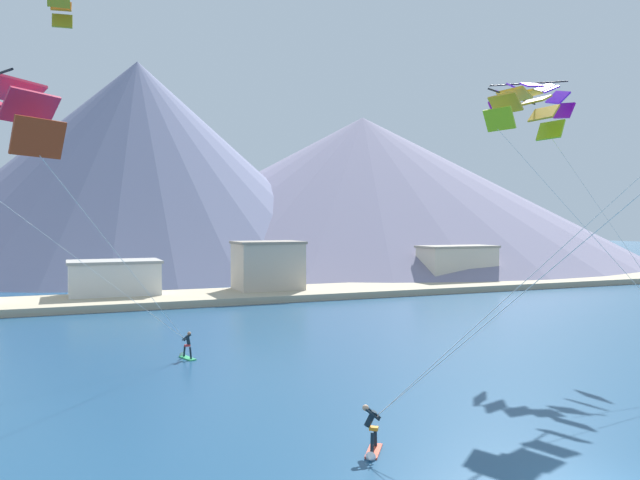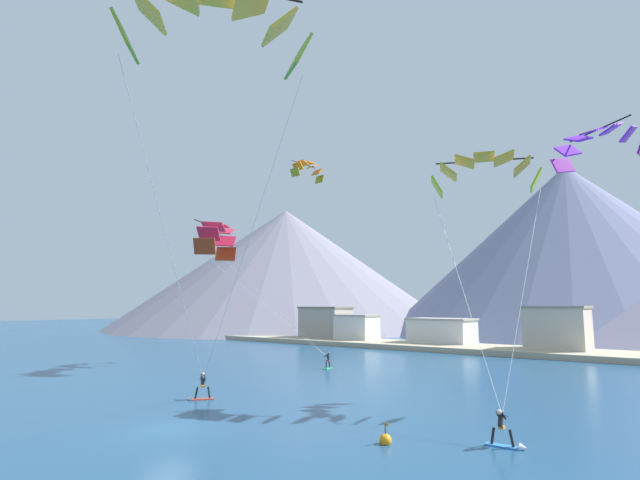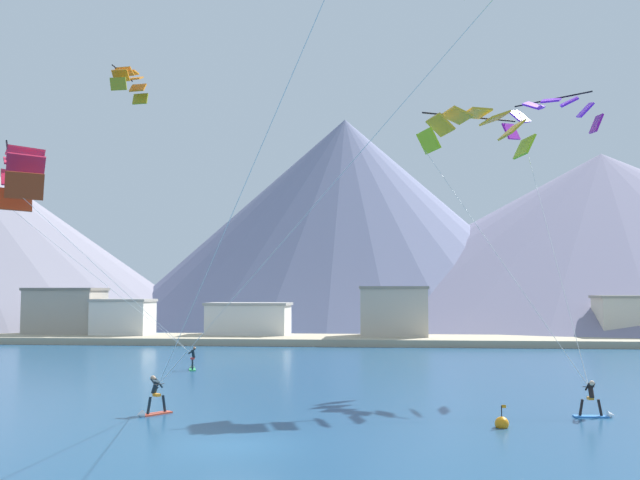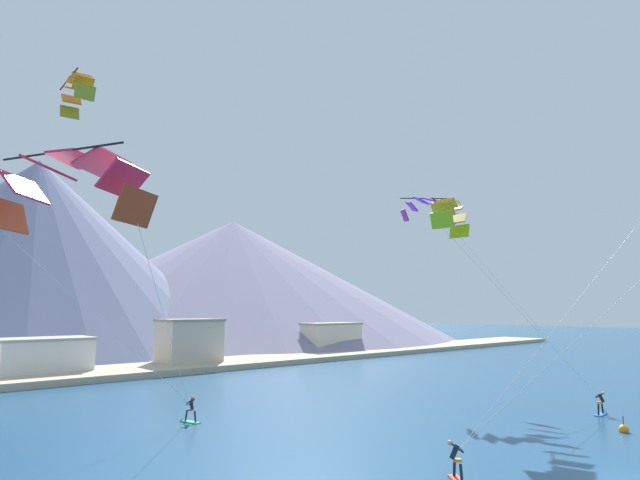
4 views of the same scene
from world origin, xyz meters
TOP-DOWN VIEW (x-y plane):
  - kitesurfer_near_lead at (-5.19, 5.78)m, footprint 1.34×1.64m
  - kitesurfer_near_trail at (14.07, 6.96)m, footprint 1.76×0.63m
  - kitesurfer_mid_center at (-8.37, 23.76)m, footprint 0.87×1.78m
  - parafoil_kite_near_trail at (10.36, 16.07)m, footprint 7.02×11.09m
  - parafoil_kite_mid_center at (-17.81, 17.47)m, footprint 12.32×9.84m
  - parafoil_kite_distant_high_outer at (16.00, 22.18)m, footprint 6.11×3.67m
  - parafoil_kite_distant_low_drift at (-15.12, 28.55)m, footprint 1.49×4.74m
  - race_marker_buoy at (9.66, 4.25)m, footprint 0.56×0.56m
  - shoreline_strip at (0.00, 50.18)m, footprint 180.00×10.00m
  - shore_building_harbour_front at (5.83, 51.93)m, footprint 7.28×5.58m
  - shore_building_promenade_mid at (-10.21, 53.36)m, footprint 9.12×5.85m
  - shore_building_quay_west at (32.53, 54.43)m, footprint 10.18×4.78m
  - mountain_peak_west_ridge at (42.69, 102.53)m, footprint 110.62×110.62m
  - mountain_peak_east_shoulder at (-2.31, 101.91)m, footprint 80.81×80.81m

SIDE VIEW (x-z plane):
  - race_marker_buoy at x=9.66m, z-range -0.35..0.67m
  - shoreline_strip at x=0.00m, z-range 0.00..0.70m
  - kitesurfer_mid_center at x=-8.37m, z-range -0.38..1.30m
  - kitesurfer_near_trail at x=14.07m, z-range -0.36..1.32m
  - kitesurfer_near_lead at x=-5.19m, z-range -0.34..1.42m
  - shore_building_promenade_mid at x=-10.21m, z-range 0.01..4.21m
  - shore_building_quay_west at x=32.53m, z-range 0.01..5.03m
  - shore_building_harbour_front at x=5.83m, z-range 0.01..6.00m
  - parafoil_kite_mid_center at x=-17.81m, z-range 6.44..19.45m
  - mountain_peak_west_ridge at x=42.69m, z-range 0.00..29.61m
  - parafoil_kite_near_trail at x=10.36m, z-range 7.56..22.15m
  - parafoil_kite_distant_high_outer at x=16.00m, z-range 15.83..18.51m
  - mountain_peak_east_shoulder at x=-2.31m, z-range 0.00..36.58m
  - parafoil_kite_distant_low_drift at x=-15.12m, z-range 21.02..23.12m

